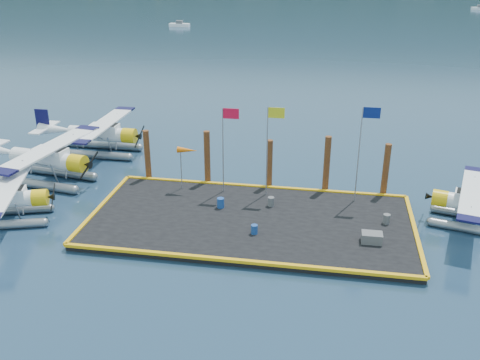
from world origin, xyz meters
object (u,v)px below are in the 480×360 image
object	(u,v)px
piling_0	(147,157)
flagpole_yellow	(270,138)
seaplane_a	(4,202)
seaplane_c	(101,136)
drum_4	(386,219)
piling_4	(386,172)
piling_1	(207,159)
crate	(372,238)
drum_1	(254,229)
seaplane_b	(47,162)
drum_5	(271,201)
seaplane_d	(477,207)
flagpole_blue	(363,141)
drum_0	(221,203)
windsock	(187,151)
piling_3	(327,166)
flagpole_red	(226,137)

from	to	relation	value
piling_0	flagpole_yellow	bearing A→B (deg)	-9.86
seaplane_a	piling_0	world-z (taller)	piling_0
seaplane_c	drum_4	distance (m)	24.67
seaplane_a	piling_4	size ratio (longest dim) A/B	2.20
seaplane_a	piling_1	size ratio (longest dim) A/B	2.10
crate	drum_1	bearing A→B (deg)	-178.80
seaplane_b	piling_0	world-z (taller)	piling_0
drum_1	drum_5	bearing A→B (deg)	82.25
seaplane_c	piling_0	distance (m)	7.74
seaplane_b	drum_5	distance (m)	16.95
seaplane_d	flagpole_blue	distance (m)	8.03
seaplane_a	seaplane_d	world-z (taller)	seaplane_a
seaplane_d	drum_1	xyz separation A→B (m)	(-13.30, -3.98, -0.67)
drum_0	crate	bearing A→B (deg)	-17.21
drum_0	piling_4	world-z (taller)	piling_4
seaplane_a	crate	distance (m)	22.73
drum_1	seaplane_d	bearing A→B (deg)	16.65
drum_5	windsock	world-z (taller)	windsock
seaplane_d	drum_5	xyz separation A→B (m)	(-12.77, -0.07, -0.65)
seaplane_c	crate	size ratio (longest dim) A/B	8.57
seaplane_c	seaplane_d	bearing A→B (deg)	74.36
flagpole_blue	piling_0	distance (m)	15.51
piling_3	drum_5	bearing A→B (deg)	-136.16
piling_0	flagpole_red	bearing A→B (deg)	-14.46
windsock	piling_3	size ratio (longest dim) A/B	0.73
crate	flagpole_red	world-z (taller)	flagpole_red
seaplane_c	drum_4	xyz separation A→B (m)	(22.71, -9.60, -0.88)
seaplane_d	piling_1	distance (m)	18.12
drum_4	crate	xyz separation A→B (m)	(-1.01, -2.52, -0.01)
piling_4	piling_0	bearing A→B (deg)	180.00
seaplane_d	piling_3	distance (m)	9.89
seaplane_b	drum_0	size ratio (longest dim) A/B	16.22
seaplane_a	drum_5	size ratio (longest dim) A/B	14.48
drum_1	piling_4	distance (m)	10.86
drum_4	windsock	bearing A→B (deg)	167.49
seaplane_d	crate	xyz separation A→B (m)	(-6.47, -3.84, -0.66)
windsock	seaplane_a	bearing A→B (deg)	-149.81
drum_5	flagpole_yellow	bearing A→B (deg)	101.05
windsock	piling_4	bearing A→B (deg)	6.75
piling_3	piling_4	distance (m)	4.00
piling_1	flagpole_blue	bearing A→B (deg)	-8.51
drum_4	piling_3	world-z (taller)	piling_3
flagpole_red	flagpole_blue	world-z (taller)	flagpole_blue
seaplane_d	crate	world-z (taller)	seaplane_d
drum_5	flagpole_red	bearing A→B (deg)	152.65
seaplane_a	drum_0	size ratio (longest dim) A/B	13.36
drum_4	piling_4	distance (m)	4.75
drum_1	flagpole_blue	bearing A→B (deg)	42.29
seaplane_c	windsock	bearing A→B (deg)	55.34
flagpole_blue	drum_1	bearing A→B (deg)	-137.71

